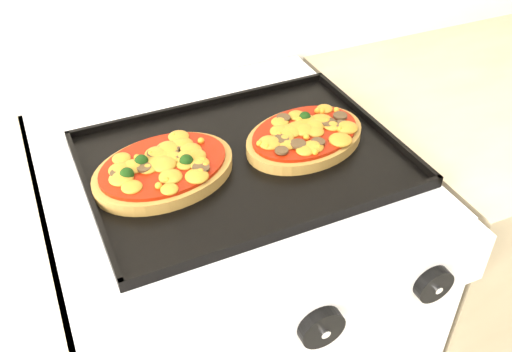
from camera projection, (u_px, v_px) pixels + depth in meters
name	position (u px, v px, depth m)	size (l,w,h in m)	color
stove	(230.00, 328.00, 1.23)	(0.60, 0.60, 0.91)	silver
control_panel	(308.00, 318.00, 0.76)	(0.60, 0.02, 0.09)	silver
knob_center	(321.00, 327.00, 0.75)	(0.06, 0.06, 0.02)	black
knob_right	(433.00, 284.00, 0.81)	(0.06, 0.06, 0.02)	black
baking_tray	(244.00, 158.00, 0.94)	(0.51, 0.38, 0.02)	black
pizza_left	(164.00, 168.00, 0.89)	(0.23, 0.17, 0.03)	olive
pizza_right	(305.00, 135.00, 0.97)	(0.22, 0.16, 0.03)	olive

